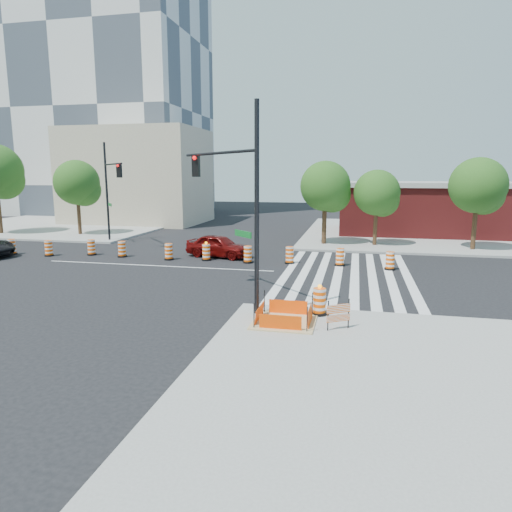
# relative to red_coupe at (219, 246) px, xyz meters

# --- Properties ---
(ground) EXTENTS (120.00, 120.00, 0.00)m
(ground) POSITION_rel_red_coupe_xyz_m (-2.74, -3.55, -0.73)
(ground) COLOR black
(ground) RESTS_ON ground
(sidewalk_ne) EXTENTS (22.00, 22.00, 0.15)m
(sidewalk_ne) POSITION_rel_red_coupe_xyz_m (15.26, 14.45, -0.66)
(sidewalk_ne) COLOR gray
(sidewalk_ne) RESTS_ON ground
(sidewalk_nw) EXTENTS (22.00, 22.00, 0.15)m
(sidewalk_nw) POSITION_rel_red_coupe_xyz_m (-20.74, 14.45, -0.66)
(sidewalk_nw) COLOR gray
(sidewalk_nw) RESTS_ON ground
(crosswalk_east) EXTENTS (6.75, 13.50, 0.01)m
(crosswalk_east) POSITION_rel_red_coupe_xyz_m (8.21, -3.55, -0.73)
(crosswalk_east) COLOR silver
(crosswalk_east) RESTS_ON ground
(lane_centerline) EXTENTS (14.00, 0.12, 0.01)m
(lane_centerline) POSITION_rel_red_coupe_xyz_m (-2.74, -3.55, -0.73)
(lane_centerline) COLOR silver
(lane_centerline) RESTS_ON ground
(excavation_pit) EXTENTS (2.20, 2.20, 0.90)m
(excavation_pit) POSITION_rel_red_coupe_xyz_m (6.26, -12.55, -0.51)
(excavation_pit) COLOR tan
(excavation_pit) RESTS_ON ground
(tower_nw) EXTENTS (28.00, 18.00, 45.00)m
(tower_nw) POSITION_rel_red_coupe_xyz_m (-26.74, 30.45, 21.77)
(tower_nw) COLOR silver
(tower_nw) RESTS_ON ground
(brick_storefront) EXTENTS (16.50, 8.50, 4.60)m
(brick_storefront) POSITION_rel_red_coupe_xyz_m (15.26, 14.45, 1.59)
(brick_storefront) COLOR maroon
(brick_storefront) RESTS_ON ground
(beige_midrise) EXTENTS (14.00, 10.00, 10.00)m
(beige_midrise) POSITION_rel_red_coupe_xyz_m (-14.74, 18.45, 4.27)
(beige_midrise) COLOR tan
(beige_midrise) RESTS_ON ground
(red_coupe) EXTENTS (4.57, 2.63, 1.46)m
(red_coupe) POSITION_rel_red_coupe_xyz_m (0.00, 0.00, 0.00)
(red_coupe) COLOR #570807
(red_coupe) RESTS_ON ground
(signal_pole_se) EXTENTS (4.29, 4.20, 7.76)m
(signal_pole_se) POSITION_rel_red_coupe_xyz_m (3.92, -10.56, 4.03)
(signal_pole_se) COLOR black
(signal_pole_se) RESTS_ON ground
(signal_pole_nw) EXTENTS (3.84, 4.40, 7.55)m
(signal_pole_nw) POSITION_rel_red_coupe_xyz_m (-9.47, 3.48, 3.91)
(signal_pole_nw) COLOR black
(signal_pole_nw) RESTS_ON ground
(pit_drum) EXTENTS (0.59, 0.59, 1.17)m
(pit_drum) POSITION_rel_red_coupe_xyz_m (7.40, -11.39, -0.10)
(pit_drum) COLOR black
(pit_drum) RESTS_ON ground
(barricade) EXTENTS (0.77, 0.50, 1.03)m
(barricade) POSITION_rel_red_coupe_xyz_m (8.16, -12.88, -0.01)
(barricade) COLOR #F85405
(barricade) RESTS_ON ground
(tree_north_b) EXTENTS (3.81, 3.81, 6.47)m
(tree_north_b) POSITION_rel_red_coupe_xyz_m (-14.76, 7.28, 3.61)
(tree_north_b) COLOR #382314
(tree_north_b) RESTS_ON ground
(tree_north_c) EXTENTS (3.72, 3.68, 6.26)m
(tree_north_c) POSITION_rel_red_coupe_xyz_m (6.35, 6.34, 3.47)
(tree_north_c) COLOR #382314
(tree_north_c) RESTS_ON ground
(tree_north_d) EXTENTS (3.31, 3.31, 5.62)m
(tree_north_d) POSITION_rel_red_coupe_xyz_m (10.05, 6.50, 3.04)
(tree_north_d) COLOR #382314
(tree_north_d) RESTS_ON ground
(tree_north_e) EXTENTS (3.79, 3.79, 6.44)m
(tree_north_e) POSITION_rel_red_coupe_xyz_m (16.66, 5.98, 3.59)
(tree_north_e) COLOR #382314
(tree_north_e) RESTS_ON ground
(median_drum_0) EXTENTS (0.60, 0.60, 1.02)m
(median_drum_0) POSITION_rel_red_coupe_xyz_m (-13.78, -2.08, -0.25)
(median_drum_0) COLOR black
(median_drum_0) RESTS_ON ground
(median_drum_1) EXTENTS (0.60, 0.60, 1.02)m
(median_drum_1) POSITION_rel_red_coupe_xyz_m (-11.00, -2.06, -0.25)
(median_drum_1) COLOR black
(median_drum_1) RESTS_ON ground
(median_drum_2) EXTENTS (0.60, 0.60, 1.02)m
(median_drum_2) POSITION_rel_red_coupe_xyz_m (-8.45, -1.15, -0.25)
(median_drum_2) COLOR black
(median_drum_2) RESTS_ON ground
(median_drum_3) EXTENTS (0.60, 0.60, 1.02)m
(median_drum_3) POSITION_rel_red_coupe_xyz_m (-6.13, -1.35, -0.25)
(median_drum_3) COLOR black
(median_drum_3) RESTS_ON ground
(median_drum_4) EXTENTS (0.60, 0.60, 1.02)m
(median_drum_4) POSITION_rel_red_coupe_xyz_m (-2.78, -1.61, -0.25)
(median_drum_4) COLOR black
(median_drum_4) RESTS_ON ground
(median_drum_5) EXTENTS (0.60, 0.60, 1.18)m
(median_drum_5) POSITION_rel_red_coupe_xyz_m (-0.41, -1.30, -0.24)
(median_drum_5) COLOR black
(median_drum_5) RESTS_ON ground
(median_drum_6) EXTENTS (0.60, 0.60, 1.02)m
(median_drum_6) POSITION_rel_red_coupe_xyz_m (2.29, -1.50, -0.25)
(median_drum_6) COLOR black
(median_drum_6) RESTS_ON ground
(median_drum_7) EXTENTS (0.60, 0.60, 1.02)m
(median_drum_7) POSITION_rel_red_coupe_xyz_m (4.80, -1.17, -0.25)
(median_drum_7) COLOR black
(median_drum_7) RESTS_ON ground
(median_drum_8) EXTENTS (0.60, 0.60, 1.02)m
(median_drum_8) POSITION_rel_red_coupe_xyz_m (7.78, -1.21, -0.25)
(median_drum_8) COLOR black
(median_drum_8) RESTS_ON ground
(median_drum_9) EXTENTS (0.60, 0.60, 1.02)m
(median_drum_9) POSITION_rel_red_coupe_xyz_m (10.57, -1.76, -0.25)
(median_drum_9) COLOR black
(median_drum_9) RESTS_ON ground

